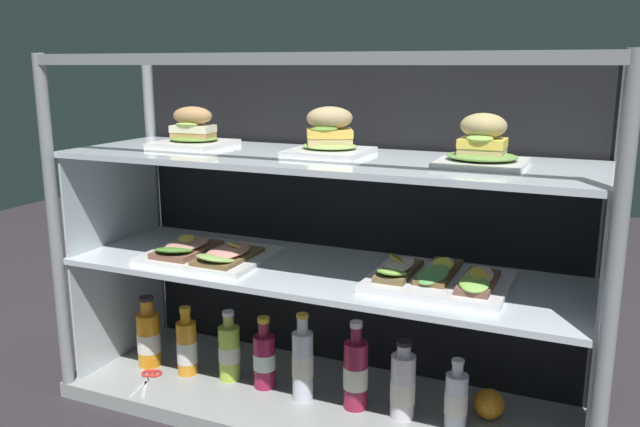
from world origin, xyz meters
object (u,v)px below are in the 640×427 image
(juice_bottle_front_second, at_px, (264,359))
(juice_bottle_back_right, at_px, (303,364))
(plated_roll_sandwich_center, at_px, (329,137))
(juice_bottle_front_fourth, at_px, (456,399))
(juice_bottle_front_right_end, at_px, (403,386))
(kitchen_scissors, at_px, (150,376))
(juice_bottle_front_left_end, at_px, (187,347))
(plated_roll_sandwich_left_of_center, at_px, (482,147))
(juice_bottle_tucked_behind, at_px, (149,338))
(open_sandwich_tray_right_of_center, at_px, (207,253))
(juice_bottle_near_post, at_px, (356,373))
(plated_roll_sandwich_near_left_corner, at_px, (193,133))
(juice_bottle_back_center, at_px, (229,351))
(open_sandwich_tray_far_left, at_px, (438,277))
(orange_fruit_beside_bottles, at_px, (489,404))

(juice_bottle_front_second, relative_size, juice_bottle_back_right, 0.85)
(plated_roll_sandwich_center, relative_size, juice_bottle_front_fourth, 1.09)
(juice_bottle_front_right_end, bearing_deg, kitchen_scissors, -172.94)
(juice_bottle_front_left_end, distance_m, juice_bottle_front_fourth, 0.81)
(plated_roll_sandwich_left_of_center, bearing_deg, plated_roll_sandwich_center, 175.30)
(juice_bottle_tucked_behind, distance_m, juice_bottle_front_left_end, 0.14)
(open_sandwich_tray_right_of_center, xyz_separation_m, juice_bottle_front_right_end, (0.57, 0.04, -0.31))
(plated_roll_sandwich_center, relative_size, juice_bottle_near_post, 0.81)
(plated_roll_sandwich_left_of_center, distance_m, kitchen_scissors, 1.17)
(juice_bottle_front_fourth, bearing_deg, juice_bottle_front_second, -178.82)
(plated_roll_sandwich_near_left_corner, distance_m, juice_bottle_back_center, 0.65)
(plated_roll_sandwich_left_of_center, xyz_separation_m, open_sandwich_tray_far_left, (-0.09, -0.01, -0.33))
(plated_roll_sandwich_near_left_corner, relative_size, plated_roll_sandwich_left_of_center, 1.00)
(juice_bottle_back_right, bearing_deg, open_sandwich_tray_far_left, 4.52)
(juice_bottle_near_post, bearing_deg, juice_bottle_front_right_end, 2.26)
(juice_bottle_back_right, bearing_deg, juice_bottle_front_right_end, 4.15)
(juice_bottle_tucked_behind, distance_m, orange_fruit_beside_bottles, 1.02)
(plated_roll_sandwich_left_of_center, distance_m, juice_bottle_back_right, 0.77)
(open_sandwich_tray_far_left, relative_size, juice_bottle_back_right, 1.36)
(juice_bottle_near_post, xyz_separation_m, juice_bottle_front_fourth, (0.27, 0.02, -0.03))
(open_sandwich_tray_right_of_center, xyz_separation_m, juice_bottle_back_right, (0.29, 0.02, -0.29))
(juice_bottle_near_post, bearing_deg, juice_bottle_front_fourth, 3.32)
(juice_bottle_near_post, xyz_separation_m, juice_bottle_front_right_end, (0.13, 0.01, -0.01))
(juice_bottle_front_right_end, xyz_separation_m, kitchen_scissors, (-0.75, -0.09, -0.09))
(open_sandwich_tray_right_of_center, relative_size, juice_bottle_back_right, 1.36)
(juice_bottle_front_right_end, bearing_deg, plated_roll_sandwich_near_left_corner, 175.22)
(juice_bottle_tucked_behind, distance_m, juice_bottle_near_post, 0.68)
(juice_bottle_front_left_end, height_order, juice_bottle_near_post, juice_bottle_near_post)
(juice_bottle_back_right, xyz_separation_m, juice_bottle_front_fourth, (0.42, 0.03, -0.03))
(plated_roll_sandwich_center, height_order, juice_bottle_front_left_end, plated_roll_sandwich_center)
(juice_bottle_back_center, bearing_deg, juice_bottle_front_second, -0.83)
(plated_roll_sandwich_center, distance_m, kitchen_scissors, 0.90)
(open_sandwich_tray_far_left, height_order, orange_fruit_beside_bottles, open_sandwich_tray_far_left)
(open_sandwich_tray_far_left, relative_size, juice_bottle_back_center, 1.61)
(plated_roll_sandwich_near_left_corner, height_order, plated_roll_sandwich_center, plated_roll_sandwich_center)
(open_sandwich_tray_right_of_center, height_order, juice_bottle_front_second, open_sandwich_tray_right_of_center)
(plated_roll_sandwich_center, bearing_deg, juice_bottle_near_post, -28.74)
(plated_roll_sandwich_center, distance_m, juice_bottle_back_center, 0.71)
(plated_roll_sandwich_center, height_order, juice_bottle_front_right_end, plated_roll_sandwich_center)
(juice_bottle_front_right_end, height_order, orange_fruit_beside_bottles, juice_bottle_front_right_end)
(juice_bottle_front_second, bearing_deg, juice_bottle_near_post, -0.88)
(open_sandwich_tray_far_left, height_order, juice_bottle_near_post, open_sandwich_tray_far_left)
(open_sandwich_tray_right_of_center, height_order, juice_bottle_front_right_end, open_sandwich_tray_right_of_center)
(juice_bottle_front_left_end, relative_size, kitchen_scissors, 1.25)
(kitchen_scissors, bearing_deg, juice_bottle_back_right, 8.78)
(juice_bottle_front_left_end, relative_size, juice_bottle_near_post, 0.85)
(juice_bottle_back_center, xyz_separation_m, juice_bottle_front_fourth, (0.67, 0.01, -0.01))
(plated_roll_sandwich_center, xyz_separation_m, open_sandwich_tray_right_of_center, (-0.34, -0.09, -0.33))
(orange_fruit_beside_bottles, height_order, kitchen_scissors, orange_fruit_beside_bottles)
(juice_bottle_back_right, bearing_deg, plated_roll_sandwich_near_left_corner, 168.78)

